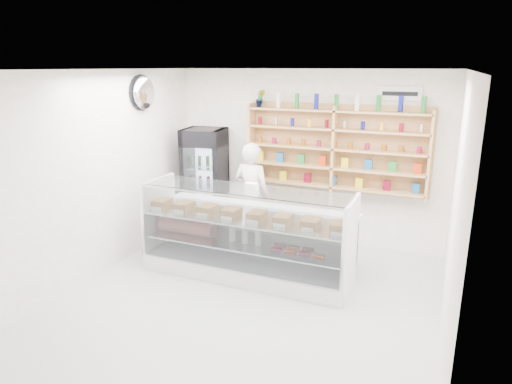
% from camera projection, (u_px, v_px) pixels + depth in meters
% --- Properties ---
extents(room, '(5.00, 5.00, 5.00)m').
position_uv_depth(room, '(242.00, 195.00, 5.25)').
color(room, '#B4B3B9').
rests_on(room, ground).
extents(display_counter, '(2.90, 0.87, 1.26)m').
position_uv_depth(display_counter, '(247.00, 251.00, 6.34)').
color(display_counter, white).
rests_on(display_counter, floor).
extents(shop_worker, '(0.67, 0.48, 1.71)m').
position_uv_depth(shop_worker, '(252.00, 196.00, 7.23)').
color(shop_worker, silver).
rests_on(shop_worker, floor).
extents(drinks_cooler, '(0.75, 0.73, 1.83)m').
position_uv_depth(drinks_cooler, '(205.00, 182.00, 7.81)').
color(drinks_cooler, black).
rests_on(drinks_cooler, floor).
extents(wall_shelving, '(2.84, 0.28, 1.33)m').
position_uv_depth(wall_shelving, '(334.00, 149.00, 7.08)').
color(wall_shelving, tan).
rests_on(wall_shelving, back_wall).
extents(potted_plant, '(0.19, 0.18, 0.28)m').
position_uv_depth(potted_plant, '(260.00, 98.00, 7.36)').
color(potted_plant, '#1E6626').
rests_on(potted_plant, wall_shelving).
extents(security_mirror, '(0.15, 0.50, 0.50)m').
position_uv_depth(security_mirror, '(144.00, 93.00, 6.85)').
color(security_mirror, silver).
rests_on(security_mirror, left_wall).
extents(wall_sign, '(0.62, 0.03, 0.20)m').
position_uv_depth(wall_sign, '(400.00, 94.00, 6.63)').
color(wall_sign, white).
rests_on(wall_sign, back_wall).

